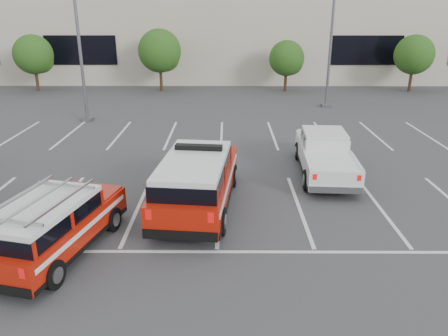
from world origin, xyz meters
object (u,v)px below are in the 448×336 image
object	(u,v)px
tree_mid_right	(288,59)
ladder_suv	(54,230)
fire_chief_suv	(197,184)
white_pickup	(324,158)
tree_right	(415,56)
light_pole_mid	(332,27)
tree_left	(35,56)
light_pole_left	(78,30)
convention_building	(226,25)
tree_mid_left	(161,52)

from	to	relation	value
tree_mid_right	ladder_suv	xyz separation A→B (m)	(-9.43, -25.00, -1.77)
fire_chief_suv	white_pickup	distance (m)	5.88
tree_mid_right	fire_chief_suv	bearing A→B (deg)	-104.73
tree_right	white_pickup	size ratio (longest dim) A/B	0.80
tree_mid_right	ladder_suv	bearing A→B (deg)	-110.67
tree_right	light_pole_mid	world-z (taller)	light_pole_mid
tree_left	fire_chief_suv	bearing A→B (deg)	-57.23
ladder_suv	light_pole_left	bearing A→B (deg)	117.28
convention_building	white_pickup	xyz separation A→B (m)	(4.00, -28.61, -4.06)
tree_mid_right	light_pole_mid	size ratio (longest dim) A/B	0.39
fire_chief_suv	tree_right	bearing A→B (deg)	60.36
tree_mid_left	fire_chief_suv	bearing A→B (deg)	-79.22
light_pole_left	white_pickup	distance (m)	15.67
tree_mid_right	tree_mid_left	bearing A→B (deg)	180.00
tree_left	ladder_suv	xyz separation A→B (m)	(10.57, -25.00, -2.04)
ladder_suv	tree_right	bearing A→B (deg)	65.67
tree_right	light_pole_left	distance (m)	25.30
tree_left	ladder_suv	world-z (taller)	tree_left
tree_left	tree_right	xyz separation A→B (m)	(30.00, 0.00, 0.00)
tree_mid_left	tree_mid_right	xyz separation A→B (m)	(10.00, -0.00, -0.54)
convention_building	white_pickup	size ratio (longest dim) A/B	10.90
convention_building	tree_mid_left	distance (m)	11.19
tree_left	tree_mid_left	xyz separation A→B (m)	(10.00, 0.00, 0.27)
tree_left	light_pole_left	world-z (taller)	light_pole_left
light_pole_mid	white_pickup	bearing A→B (deg)	-102.45
tree_mid_right	tree_right	size ratio (longest dim) A/B	0.90
tree_mid_right	ladder_suv	distance (m)	26.78
convention_building	tree_right	world-z (taller)	convention_building
convention_building	light_pole_mid	distance (m)	17.27
convention_building	tree_mid_left	bearing A→B (deg)	-117.40
light_pole_left	tree_mid_left	bearing A→B (deg)	72.90
fire_chief_suv	white_pickup	xyz separation A→B (m)	(4.89, 3.26, -0.18)
light_pole_left	ladder_suv	size ratio (longest dim) A/B	2.07
tree_mid_left	ladder_suv	distance (m)	25.11
convention_building	white_pickup	bearing A→B (deg)	-82.03
light_pole_mid	fire_chief_suv	bearing A→B (deg)	-115.70
white_pickup	ladder_suv	xyz separation A→B (m)	(-8.52, -6.20, 0.07)
light_pole_left	ladder_suv	xyz separation A→B (m)	(3.66, -14.95, -4.45)
tree_left	tree_mid_right	bearing A→B (deg)	-0.00
light_pole_mid	convention_building	bearing A→B (deg)	113.26
fire_chief_suv	ladder_suv	bearing A→B (deg)	-135.04
tree_mid_left	white_pickup	distance (m)	21.02
convention_building	light_pole_left	world-z (taller)	convention_building
white_pickup	tree_left	bearing A→B (deg)	139.09
tree_right	ladder_suv	bearing A→B (deg)	-127.85
light_pole_mid	fire_chief_suv	xyz separation A→B (m)	(-7.71, -16.01, -4.35)
light_pole_left	tree_mid_right	bearing A→B (deg)	37.50
tree_mid_left	tree_right	world-z (taller)	tree_mid_left
tree_left	light_pole_mid	size ratio (longest dim) A/B	0.43
tree_mid_left	fire_chief_suv	size ratio (longest dim) A/B	0.81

